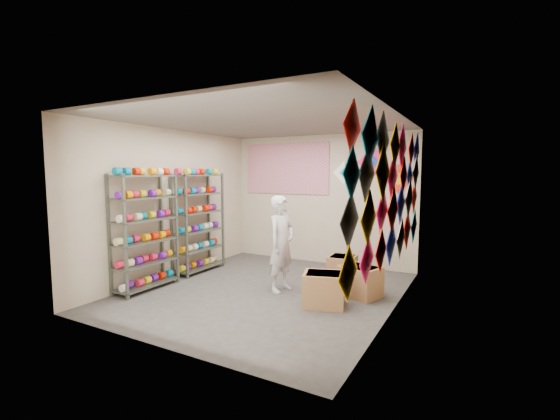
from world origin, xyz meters
The scene contains 12 objects.
ground centered at (0.00, 0.00, 0.00)m, with size 4.50×4.50×0.00m, color #34312E.
room_walls centered at (0.00, 0.00, 1.64)m, with size 4.50×4.50×4.50m.
shelf_rack_front centered at (-1.78, -0.85, 0.95)m, with size 0.40×1.10×1.90m, color #4C5147.
shelf_rack_back centered at (-1.78, 0.45, 0.95)m, with size 0.40×1.10×1.90m, color #4C5147.
string_spools centered at (-1.78, -0.20, 1.05)m, with size 0.12×2.36×0.12m.
kite_wall_display centered at (1.98, 0.08, 1.66)m, with size 0.06×4.28×2.02m.
back_wall_kites centered at (1.11, 2.24, 1.95)m, with size 1.60×0.02×0.92m.
poster centered at (-0.80, 2.23, 2.00)m, with size 2.00×0.01×1.10m, color #804FAB.
shopkeeper centered at (0.21, 0.15, 0.77)m, with size 0.44×0.61×1.55m, color silver.
carton_a centered at (1.08, -0.17, 0.24)m, with size 0.58×0.48×0.48m, color olive.
carton_b centered at (1.42, 0.48, 0.23)m, with size 0.57×0.47×0.47m, color olive.
carton_c centered at (0.88, 1.19, 0.22)m, with size 0.45×0.50×0.44m, color olive.
Camera 1 is at (3.04, -5.08, 1.91)m, focal length 24.00 mm.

